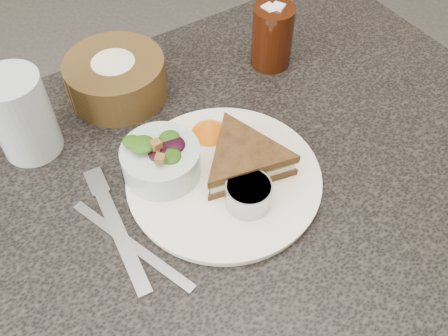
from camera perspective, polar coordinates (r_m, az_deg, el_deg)
name	(u,v)px	position (r m, az deg, el deg)	size (l,w,h in m)	color
dining_table	(224,293)	(1.03, 0.05, -14.07)	(1.00, 0.70, 0.75)	black
dinner_plate	(224,179)	(0.70, 0.00, -1.25)	(0.27, 0.27, 0.01)	white
sandwich	(244,159)	(0.69, 2.27, 1.07)	(0.15, 0.15, 0.04)	#56391C
salad_bowl	(161,157)	(0.69, -7.26, 1.28)	(0.11, 0.11, 0.06)	#B5CBC2
dressing_ramekin	(248,194)	(0.66, 2.81, -3.03)	(0.06, 0.06, 0.04)	#9D9FA3
orange_wedge	(210,127)	(0.74, -1.65, 4.67)	(0.06, 0.06, 0.03)	orange
fork	(119,234)	(0.67, -11.87, -7.38)	(0.02, 0.19, 0.01)	#ACADB1
knife	(131,245)	(0.66, -10.53, -8.65)	(0.01, 0.21, 0.00)	#9C9DA2
bread_basket	(115,72)	(0.82, -12.34, 10.64)	(0.16, 0.16, 0.09)	brown
cola_glass	(273,33)	(0.86, 5.57, 15.07)	(0.07, 0.07, 0.12)	black
water_glass	(21,115)	(0.76, -22.15, 5.59)	(0.09, 0.09, 0.13)	silver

